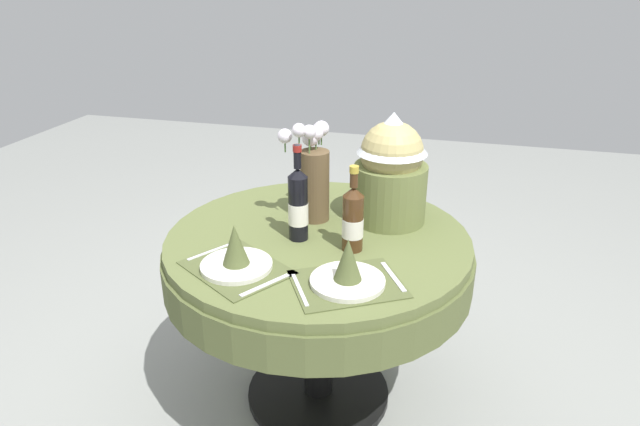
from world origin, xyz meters
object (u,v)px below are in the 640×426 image
at_px(flower_vase, 313,172).
at_px(wine_bottle_left, 298,204).
at_px(place_setting_right, 348,271).
at_px(wine_bottle_centre, 353,219).
at_px(gift_tub_back_right, 391,165).
at_px(dining_table, 318,266).
at_px(place_setting_left, 236,256).

distance_m(flower_vase, wine_bottle_left, 0.20).
relative_size(place_setting_right, wine_bottle_left, 1.18).
relative_size(wine_bottle_centre, gift_tub_back_right, 0.72).
height_order(place_setting_right, flower_vase, flower_vase).
height_order(dining_table, gift_tub_back_right, gift_tub_back_right).
relative_size(dining_table, gift_tub_back_right, 2.68).
height_order(dining_table, place_setting_right, place_setting_right).
height_order(place_setting_left, wine_bottle_left, wine_bottle_left).
bearing_deg(place_setting_left, wine_bottle_centre, 34.38).
relative_size(place_setting_left, flower_vase, 1.06).
bearing_deg(wine_bottle_centre, place_setting_right, -81.71).
bearing_deg(flower_vase, place_setting_right, -62.73).
bearing_deg(place_setting_right, place_setting_left, 179.33).
relative_size(place_setting_left, wine_bottle_centre, 1.36).
height_order(flower_vase, wine_bottle_left, flower_vase).
relative_size(dining_table, place_setting_left, 2.72).
distance_m(place_setting_right, flower_vase, 0.54).
bearing_deg(gift_tub_back_right, place_setting_left, -129.72).
bearing_deg(place_setting_right, wine_bottle_centre, 98.29).
distance_m(place_setting_left, gift_tub_back_right, 0.70).
distance_m(dining_table, place_setting_right, 0.40).
distance_m(place_setting_left, place_setting_right, 0.38).
distance_m(flower_vase, wine_bottle_centre, 0.31).
xyz_separation_m(place_setting_left, place_setting_right, (0.38, -0.00, 0.00)).
xyz_separation_m(flower_vase, wine_bottle_centre, (0.20, -0.22, -0.08)).
distance_m(dining_table, gift_tub_back_right, 0.48).
xyz_separation_m(flower_vase, wine_bottle_left, (-0.01, -0.19, -0.06)).
height_order(place_setting_right, gift_tub_back_right, gift_tub_back_right).
distance_m(dining_table, wine_bottle_centre, 0.30).
distance_m(dining_table, place_setting_left, 0.41).
bearing_deg(place_setting_right, flower_vase, 117.27).
height_order(dining_table, place_setting_left, place_setting_left).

